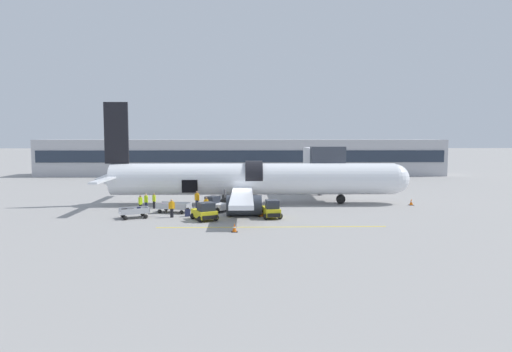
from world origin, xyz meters
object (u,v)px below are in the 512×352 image
object	(u,v)px
baggage_tug_rear	(205,212)
baggage_tug_lead	(215,205)
ground_crew_helper	(206,206)
baggage_cart_queued	(134,213)
suitcase_on_tarmac_upright	(194,212)
ground_crew_driver	(140,203)
airplane	(250,180)
suitcase_on_tarmac_spare	(188,213)
ground_crew_marshal	(172,208)
ground_crew_loader_a	(154,201)
ground_crew_loader_b	(197,199)
ground_crew_supervisor	(146,201)
baggage_tug_mid	(272,210)
baggage_cart_loading	(175,208)

from	to	relation	value
baggage_tug_rear	baggage_tug_lead	bearing A→B (deg)	83.34
ground_crew_helper	baggage_cart_queued	bearing A→B (deg)	-167.09
suitcase_on_tarmac_upright	ground_crew_driver	bearing A→B (deg)	162.87
airplane	suitcase_on_tarmac_spare	bearing A→B (deg)	-127.31
ground_crew_marshal	suitcase_on_tarmac_spare	size ratio (longest dim) A/B	2.11
ground_crew_loader_a	suitcase_on_tarmac_upright	distance (m)	6.29
baggage_tug_lead	ground_crew_driver	xyz separation A→B (m)	(-7.39, -0.51, 0.27)
baggage_tug_lead	ground_crew_marshal	size ratio (longest dim) A/B	1.63
ground_crew_loader_b	suitcase_on_tarmac_upright	world-z (taller)	ground_crew_loader_b
suitcase_on_tarmac_spare	ground_crew_loader_a	bearing A→B (deg)	130.12
suitcase_on_tarmac_spare	ground_crew_loader_b	bearing A→B (deg)	85.27
baggage_tug_lead	ground_crew_supervisor	bearing A→B (deg)	172.07
baggage_tug_mid	suitcase_on_tarmac_spare	world-z (taller)	baggage_tug_mid
baggage_tug_mid	baggage_cart_queued	bearing A→B (deg)	179.29
ground_crew_helper	ground_crew_marshal	bearing A→B (deg)	-159.06
ground_crew_loader_b	suitcase_on_tarmac_spare	world-z (taller)	ground_crew_loader_b
ground_crew_loader_b	ground_crew_helper	world-z (taller)	ground_crew_loader_b
baggage_cart_loading	ground_crew_loader_b	xyz separation A→B (m)	(1.98, 2.51, 0.50)
baggage_cart_loading	suitcase_on_tarmac_upright	world-z (taller)	baggage_cart_loading
baggage_tug_mid	baggage_tug_rear	world-z (taller)	baggage_tug_mid
ground_crew_loader_a	suitcase_on_tarmac_spare	bearing A→B (deg)	-49.88
suitcase_on_tarmac_spare	ground_crew_helper	bearing A→B (deg)	23.42
ground_crew_loader_b	ground_crew_supervisor	xyz separation A→B (m)	(-5.17, -0.85, -0.08)
baggage_tug_lead	ground_crew_loader_a	bearing A→B (deg)	163.05
baggage_tug_rear	ground_crew_helper	size ratio (longest dim) A/B	1.80
baggage_cart_loading	baggage_cart_queued	bearing A→B (deg)	-137.18
baggage_tug_mid	ground_crew_marshal	xyz separation A→B (m)	(-9.36, 0.47, 0.19)
baggage_tug_mid	ground_crew_loader_b	bearing A→B (deg)	142.97
ground_crew_loader_a	ground_crew_driver	xyz separation A→B (m)	(-0.85, -2.50, 0.07)
airplane	ground_crew_driver	size ratio (longest dim) A/B	20.28
baggage_cart_queued	ground_crew_marshal	distance (m)	3.48
airplane	baggage_cart_loading	distance (m)	9.68
airplane	ground_crew_driver	xyz separation A→B (m)	(-10.98, -5.44, -1.83)
baggage_tug_lead	ground_crew_helper	world-z (taller)	ground_crew_helper
suitcase_on_tarmac_spare	baggage_cart_queued	bearing A→B (deg)	-171.09
ground_crew_loader_b	ground_crew_marshal	distance (m)	5.54
baggage_tug_rear	baggage_cart_loading	xyz separation A→B (m)	(-3.41, 4.22, -0.24)
ground_crew_driver	ground_crew_supervisor	distance (m)	1.53
baggage_tug_mid	ground_crew_helper	xyz separation A→B (m)	(-6.23, 1.67, 0.20)
airplane	baggage_cart_loading	world-z (taller)	airplane
baggage_tug_lead	ground_crew_loader_b	distance (m)	2.74
baggage_tug_rear	suitcase_on_tarmac_spare	xyz separation A→B (m)	(-1.82, 1.95, -0.35)
baggage_tug_mid	suitcase_on_tarmac_upright	bearing A→B (deg)	167.58
baggage_tug_mid	ground_crew_helper	bearing A→B (deg)	165.02
baggage_tug_lead	suitcase_on_tarmac_spare	xyz separation A→B (m)	(-2.39, -2.93, -0.29)
ground_crew_loader_b	ground_crew_supervisor	world-z (taller)	ground_crew_loader_b
baggage_tug_mid	ground_crew_marshal	world-z (taller)	ground_crew_marshal
airplane	ground_crew_driver	distance (m)	12.39
ground_crew_loader_a	ground_crew_loader_b	world-z (taller)	ground_crew_loader_b
baggage_cart_loading	suitcase_on_tarmac_spare	bearing A→B (deg)	-55.03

